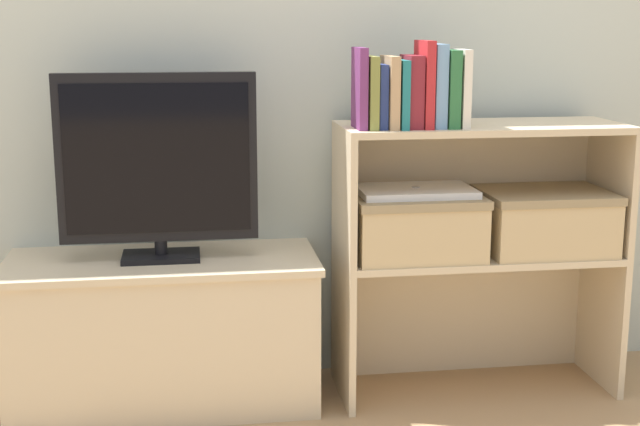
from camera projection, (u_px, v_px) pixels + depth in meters
The scene contains 18 objects.
ground_plane at pixel (328, 419), 2.53m from camera, with size 16.00×16.00×0.00m, color #A37F56.
tv_stand at pixel (164, 332), 2.60m from camera, with size 0.89×0.39×0.44m.
tv at pixel (158, 163), 2.49m from camera, with size 0.56×0.14×0.53m.
bookshelf_lower_tier at pixel (469, 295), 2.76m from camera, with size 0.83×0.32×0.43m.
bookshelf_upper_tier at pixel (474, 166), 2.67m from camera, with size 0.83×0.32×0.38m.
book_plum at pixel (360, 88), 2.45m from camera, with size 0.02×0.13×0.22m.
book_olive at pixel (370, 92), 2.46m from camera, with size 0.02×0.15×0.20m.
book_navy at pixel (380, 96), 2.47m from camera, with size 0.02×0.12×0.18m.
book_tan at pixel (390, 92), 2.47m from camera, with size 0.03×0.15×0.20m.
book_teal at pixel (400, 94), 2.47m from camera, with size 0.02×0.15×0.19m.
book_maroon at pixel (412, 92), 2.48m from camera, with size 0.04×0.14×0.20m.
book_crimson at pixel (424, 84), 2.48m from camera, with size 0.03×0.15×0.24m.
book_skyblue at pixel (436, 86), 2.48m from camera, with size 0.03×0.13×0.23m.
book_forest at pixel (449, 89), 2.49m from camera, with size 0.03×0.14×0.21m.
book_ivory at pixel (460, 88), 2.49m from camera, with size 0.02×0.14×0.22m.
storage_basket_left at pixel (415, 222), 2.60m from camera, with size 0.38×0.29×0.18m.
storage_basket_right at pixel (544, 217), 2.66m from camera, with size 0.38×0.29×0.18m.
laptop at pixel (415, 191), 2.58m from camera, with size 0.33×0.21×0.02m.
Camera 1 is at (-0.37, -2.33, 1.10)m, focal length 50.00 mm.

